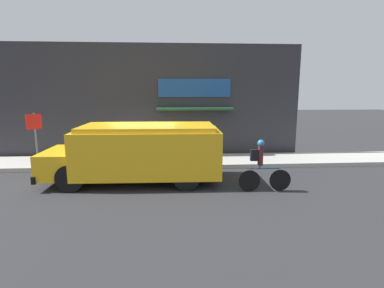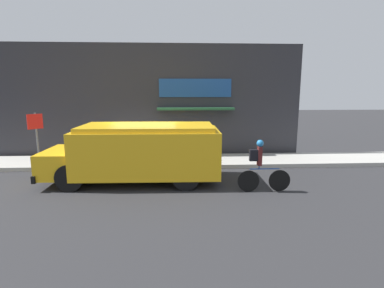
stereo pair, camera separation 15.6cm
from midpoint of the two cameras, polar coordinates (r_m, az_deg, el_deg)
The scene contains 7 objects.
ground_plane at distance 12.35m, azimuth -9.32°, elevation -4.97°, with size 70.00×70.00×0.00m, color #2B2B2D.
sidewalk at distance 13.38m, azimuth -8.90°, elevation -3.37°, with size 28.00×2.19×0.17m.
storefront at distance 14.38m, azimuth -8.49°, elevation 7.97°, with size 14.48×0.81×5.32m.
school_bus at distance 10.67m, azimuth -10.32°, elevation -1.42°, with size 6.07×2.88×2.02m.
cyclist at distance 9.79m, azimuth 12.71°, elevation -4.24°, with size 1.71×0.22×1.69m.
stop_sign_post at distance 13.58m, azimuth -28.03°, elevation 2.28°, with size 0.45×0.45×2.14m.
trash_bin at distance 13.42m, azimuth -7.20°, elevation -0.94°, with size 0.62×0.62×0.89m.
Camera 1 is at (1.12, -11.85, 3.24)m, focal length 28.00 mm.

